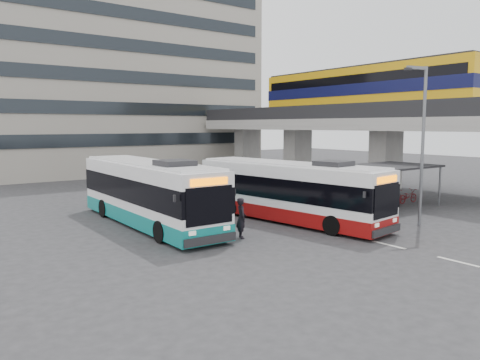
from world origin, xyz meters
TOP-DOWN VIEW (x-y plane):
  - ground at (0.00, 0.00)m, footprint 120.00×120.00m
  - viaduct at (17.00, 11.34)m, footprint 8.00×32.00m
  - bike_shelter at (8.50, 3.00)m, footprint 10.00×4.00m
  - office_block at (6.00, 36.00)m, footprint 30.00×15.00m
  - road_markings at (2.50, -3.00)m, footprint 0.15×7.60m
  - bus_main at (2.49, 3.26)m, footprint 3.94×11.40m
  - bus_teal at (-3.83, 6.67)m, footprint 2.70×11.68m
  - pedestrian at (-1.76, 1.63)m, footprint 0.66×0.78m
  - lamp_post at (6.80, -1.55)m, footprint 1.36×0.45m

SIDE VIEW (x-z plane):
  - ground at x=0.00m, z-range 0.00..0.00m
  - road_markings at x=2.50m, z-range 0.00..0.01m
  - pedestrian at x=-1.76m, z-range 0.00..1.81m
  - bike_shelter at x=8.50m, z-range 0.09..2.63m
  - bus_main at x=2.49m, z-range -0.12..3.18m
  - bus_teal at x=-3.83m, z-range -0.12..3.32m
  - lamp_post at x=6.80m, z-range 0.55..8.34m
  - viaduct at x=17.00m, z-range 1.39..11.07m
  - office_block at x=6.00m, z-range 0.00..25.00m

